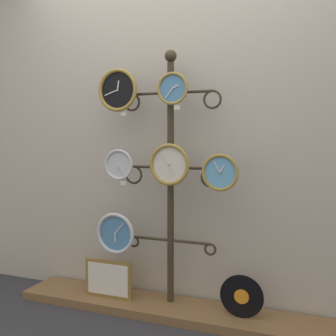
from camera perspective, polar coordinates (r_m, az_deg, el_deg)
The scene contains 15 objects.
ground_plane at distance 2.61m, azimuth -3.10°, elevation -23.20°, with size 12.00×12.00×0.00m, color #333338.
shop_wall at distance 2.86m, azimuth 1.53°, elevation 8.19°, with size 4.40×0.04×2.80m.
low_shelf at distance 2.89m, azimuth -0.08°, elevation -19.72°, with size 2.20×0.36×0.06m.
display_stand at distance 2.75m, azimuth 0.38°, elevation -7.13°, with size 0.71×0.41×1.80m.
clock_top_left at distance 2.79m, azimuth -7.28°, elevation 11.14°, with size 0.30×0.04×0.30m.
clock_top_center at distance 2.63m, azimuth 0.70°, elevation 11.46°, with size 0.22×0.04×0.22m.
clock_middle_left at distance 2.76m, azimuth -7.12°, elevation 0.48°, with size 0.22×0.04×0.22m.
clock_middle_center at distance 2.60m, azimuth 0.23°, elevation 0.50°, with size 0.28×0.04×0.28m.
clock_middle_right at distance 2.49m, azimuth 7.60°, elevation -0.65°, with size 0.24×0.04×0.24m.
clock_bottom_left at distance 2.84m, azimuth -7.62°, elevation -9.38°, with size 0.30×0.04×0.30m.
vinyl_record at distance 2.67m, azimuth 10.63°, elevation -17.86°, with size 0.28×0.01×0.28m.
picture_frame at distance 2.97m, azimuth -8.67°, elevation -15.63°, with size 0.37×0.02×0.27m.
price_tag_upper at distance 2.76m, azimuth -6.50°, elevation 7.85°, with size 0.04×0.00×0.03m.
price_tag_mid at distance 2.60m, azimuth 1.29°, elevation 8.79°, with size 0.04×0.00×0.03m.
price_tag_lower at distance 2.76m, azimuth -6.58°, elevation -2.15°, with size 0.04×0.00×0.03m.
Camera 1 is at (0.96, -2.11, 1.20)m, focal length 42.00 mm.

